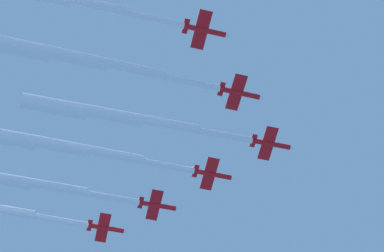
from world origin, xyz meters
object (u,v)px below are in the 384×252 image
at_px(jet_port_inner, 59,146).
at_px(jet_starboard_inner, 75,58).
at_px(jet_port_mid, 0,179).
at_px(jet_lead, 110,116).

bearing_deg(jet_port_inner, jet_starboard_inner, -46.97).
height_order(jet_starboard_inner, jet_port_mid, jet_port_mid).
xyz_separation_m(jet_lead, jet_port_mid, (-31.22, 2.15, -0.07)).
distance_m(jet_lead, jet_port_inner, 14.60).
bearing_deg(jet_starboard_inner, jet_port_mid, 151.39).
xyz_separation_m(jet_port_inner, jet_port_mid, (-16.70, 0.70, -0.49)).
bearing_deg(jet_port_mid, jet_starboard_inner, -28.61).
height_order(jet_port_inner, jet_starboard_inner, jet_port_inner).
xyz_separation_m(jet_lead, jet_starboard_inner, (1.48, -15.68, -0.51)).
bearing_deg(jet_port_mid, jet_lead, -3.94).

